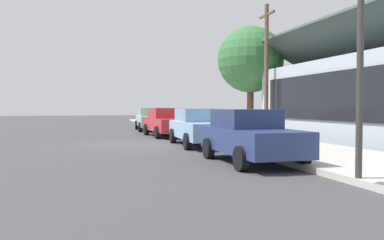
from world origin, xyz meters
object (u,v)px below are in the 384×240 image
car_cherry (167,122)px  car_navy (250,135)px  fire_hydrant_red (190,126)px  traffic_light_main (316,17)px  shade_tree (250,60)px  car_skyblue (200,126)px  utility_pole_wooden (266,67)px  car_seafoam (151,119)px

car_cherry → car_navy: (11.05, 0.19, -0.00)m
fire_hydrant_red → traffic_light_main: bearing=-6.0°
car_navy → fire_hydrant_red: car_navy is taller
car_cherry → fire_hydrant_red: bearing=116.4°
traffic_light_main → fire_hydrant_red: (-15.77, 1.66, -2.99)m
car_navy → shade_tree: shade_tree is taller
car_skyblue → utility_pole_wooden: 7.65m
car_skyblue → utility_pole_wooden: size_ratio=0.66×
car_seafoam → utility_pole_wooden: bearing=42.9°
utility_pole_wooden → car_seafoam: bearing=-140.3°
car_seafoam → car_navy: 16.66m
car_cherry → utility_pole_wooden: 6.49m
car_navy → car_cherry: bearing=-179.6°
car_seafoam → shade_tree: size_ratio=0.70×
utility_pole_wooden → traffic_light_main: bearing=-22.2°
car_skyblue → shade_tree: (-7.84, 5.81, 3.91)m
shade_tree → car_navy: bearing=-23.8°
car_skyblue → car_navy: same height
car_seafoam → shade_tree: shade_tree is taller
car_cherry → car_navy: 11.06m
car_seafoam → shade_tree: bearing=64.2°
car_cherry → shade_tree: (-2.28, 6.08, 3.91)m
car_seafoam → utility_pole_wooden: size_ratio=0.65×
car_skyblue → utility_pole_wooden: bearing=132.4°
traffic_light_main → utility_pole_wooden: size_ratio=0.69×
fire_hydrant_red → car_skyblue: bearing=-11.7°
car_cherry → car_seafoam: bearing=176.5°
utility_pole_wooden → car_skyblue: bearing=-49.7°
car_navy → utility_pole_wooden: utility_pole_wooden is taller
car_navy → shade_tree: (-13.33, 5.88, 3.92)m
car_cherry → shade_tree: bearing=107.9°
traffic_light_main → fire_hydrant_red: size_ratio=7.32×
car_cherry → traffic_light_main: bearing=-2.8°
car_seafoam → car_cherry: same height
car_navy → utility_pole_wooden: bearing=151.1°
car_seafoam → car_skyblue: same height
car_cherry → traffic_light_main: (14.89, -0.06, 2.68)m
shade_tree → utility_pole_wooden: 3.44m
car_skyblue → car_navy: bearing=1.3°
shade_tree → fire_hydrant_red: (1.39, -4.47, -4.23)m
car_navy → fire_hydrant_red: bearing=172.7°
shade_tree → utility_pole_wooden: bearing=-8.1°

